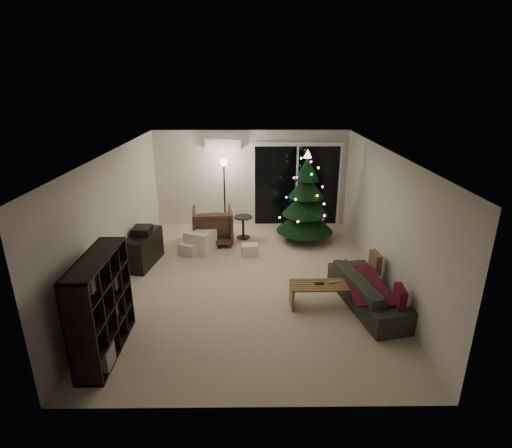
{
  "coord_description": "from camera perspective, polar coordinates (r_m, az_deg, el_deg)",
  "views": [
    {
      "loc": [
        0.03,
        -6.99,
        3.7
      ],
      "look_at": [
        0.1,
        0.3,
        1.05
      ],
      "focal_mm": 28.0,
      "sensor_mm": 36.0,
      "label": 1
    }
  ],
  "objects": [
    {
      "name": "ottoman",
      "position": [
        9.13,
        -7.92,
        -2.43
      ],
      "size": [
        0.74,
        0.74,
        0.5
      ],
      "primitive_type": "cube",
      "rotation": [
        0.0,
        0.0,
        -0.43
      ],
      "color": "silver",
      "rests_on": "floor"
    },
    {
      "name": "bookshelf",
      "position": [
        6.1,
        -22.83,
        -10.79
      ],
      "size": [
        0.59,
        1.52,
        1.48
      ],
      "primitive_type": null,
      "rotation": [
        0.0,
        0.0,
        0.15
      ],
      "color": "black",
      "rests_on": "floor"
    },
    {
      "name": "cardboard_box_b",
      "position": [
        8.89,
        -0.89,
        -3.73
      ],
      "size": [
        0.4,
        0.32,
        0.25
      ],
      "primitive_type": "cube",
      "rotation": [
        0.0,
        0.0,
        0.14
      ],
      "color": "#F1E0C9",
      "rests_on": "floor"
    },
    {
      "name": "cushion_b",
      "position": [
        6.64,
        19.84,
        -9.97
      ],
      "size": [
        0.14,
        0.38,
        0.38
      ],
      "primitive_type": "cube",
      "rotation": [
        0.0,
        0.0,
        -0.07
      ],
      "color": "#3B0E19",
      "rests_on": "sofa"
    },
    {
      "name": "remote_a",
      "position": [
        6.96,
        9.02,
        -8.41
      ],
      "size": [
        0.16,
        0.05,
        0.02
      ],
      "primitive_type": "cube",
      "color": "black",
      "rests_on": "coffee_table"
    },
    {
      "name": "sofa_throw",
      "position": [
        7.12,
        15.34,
        -8.29
      ],
      "size": [
        0.61,
        1.41,
        0.05
      ],
      "primitive_type": "cube",
      "color": "#3B0E19",
      "rests_on": "sofa"
    },
    {
      "name": "armchair",
      "position": [
        9.53,
        -6.21,
        -0.22
      ],
      "size": [
        1.03,
        1.05,
        0.86
      ],
      "primitive_type": "imported",
      "rotation": [
        0.0,
        0.0,
        3.26
      ],
      "color": "#4A3326",
      "rests_on": "floor"
    },
    {
      "name": "cushion_a",
      "position": [
        7.73,
        16.66,
        -5.24
      ],
      "size": [
        0.15,
        0.39,
        0.38
      ],
      "primitive_type": "cube",
      "rotation": [
        0.0,
        0.0,
        0.09
      ],
      "color": "olive",
      "rests_on": "sofa"
    },
    {
      "name": "sofa",
      "position": [
        7.21,
        16.02,
        -9.16
      ],
      "size": [
        1.15,
        2.08,
        0.57
      ],
      "primitive_type": "imported",
      "rotation": [
        0.0,
        0.0,
        1.77
      ],
      "color": "#2F332B",
      "rests_on": "floor"
    },
    {
      "name": "remote_b",
      "position": [
        7.05,
        10.98,
        -8.16
      ],
      "size": [
        0.16,
        0.09,
        0.02
      ],
      "primitive_type": "cube",
      "rotation": [
        0.0,
        0.0,
        0.35
      ],
      "color": "slate",
      "rests_on": "coffee_table"
    },
    {
      "name": "cardboard_box_a",
      "position": [
        9.03,
        -9.62,
        -3.58
      ],
      "size": [
        0.46,
        0.42,
        0.27
      ],
      "primitive_type": "cube",
      "rotation": [
        0.0,
        0.0,
        -0.43
      ],
      "color": "#F1E0C9",
      "rests_on": "floor"
    },
    {
      "name": "room",
      "position": [
        8.91,
        2.21,
        2.42
      ],
      "size": [
        6.5,
        7.51,
        2.6
      ],
      "color": "beige",
      "rests_on": "ground"
    },
    {
      "name": "media_cabinet",
      "position": [
        8.71,
        -15.71,
        -3.46
      ],
      "size": [
        0.59,
        1.16,
        0.69
      ],
      "primitive_type": "cube",
      "rotation": [
        0.0,
        0.0,
        -0.17
      ],
      "color": "black",
      "rests_on": "floor"
    },
    {
      "name": "side_table",
      "position": [
        9.81,
        -1.83,
        -0.45
      ],
      "size": [
        0.59,
        0.59,
        0.56
      ],
      "primitive_type": "cylinder",
      "rotation": [
        0.0,
        0.0,
        0.44
      ],
      "color": "black",
      "rests_on": "floor"
    },
    {
      "name": "stereo",
      "position": [
        8.56,
        -15.97,
        -0.87
      ],
      "size": [
        0.35,
        0.42,
        0.15
      ],
      "primitive_type": "cube",
      "color": "black",
      "rests_on": "media_cabinet"
    },
    {
      "name": "coffee_table",
      "position": [
        7.09,
        10.13,
        -9.91
      ],
      "size": [
        1.3,
        0.48,
        0.41
      ],
      "primitive_type": null,
      "rotation": [
        0.0,
        0.0,
        0.02
      ],
      "color": "olive",
      "rests_on": "floor"
    },
    {
      "name": "floor_lamp",
      "position": [
        10.07,
        -4.5,
        3.83
      ],
      "size": [
        0.29,
        0.29,
        1.82
      ],
      "primitive_type": "cylinder",
      "color": "black",
      "rests_on": "floor"
    },
    {
      "name": "christmas_tree",
      "position": [
        9.48,
        7.15,
        3.9
      ],
      "size": [
        1.57,
        1.57,
        2.2
      ],
      "primitive_type": "cone",
      "rotation": [
        0.0,
        0.0,
        0.17
      ],
      "color": "black",
      "rests_on": "floor"
    }
  ]
}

